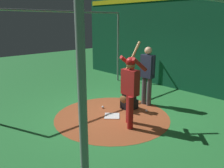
# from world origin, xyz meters

# --- Properties ---
(ground_plane) EXTENTS (26.96, 26.96, 0.00)m
(ground_plane) POSITION_xyz_m (0.00, 0.00, 0.00)
(ground_plane) COLOR #287A38
(dirt_circle) EXTENTS (3.22, 3.22, 0.01)m
(dirt_circle) POSITION_xyz_m (0.00, 0.00, 0.00)
(dirt_circle) COLOR #9E4C28
(dirt_circle) RESTS_ON ground
(home_plate) EXTENTS (0.59, 0.59, 0.01)m
(home_plate) POSITION_xyz_m (0.00, 0.00, 0.01)
(home_plate) COLOR white
(home_plate) RESTS_ON dirt_circle
(batter) EXTENTS (0.68, 0.49, 2.12)m
(batter) POSITION_xyz_m (0.05, 0.72, 1.08)
(batter) COLOR maroon
(batter) RESTS_ON ground
(catcher) EXTENTS (0.58, 0.40, 0.93)m
(catcher) POSITION_xyz_m (-0.75, -0.07, 0.36)
(catcher) COLOR black
(catcher) RESTS_ON ground
(umpire) EXTENTS (0.23, 0.49, 1.85)m
(umpire) POSITION_xyz_m (-1.45, 0.06, 1.05)
(umpire) COLOR #4C4C51
(umpire) RESTS_ON ground
(back_wall) EXTENTS (0.23, 10.96, 3.62)m
(back_wall) POSITION_xyz_m (-3.79, 0.00, 1.82)
(back_wall) COLOR #0F472D
(back_wall) RESTS_ON ground
(cage_frame) EXTENTS (6.00, 5.61, 2.96)m
(cage_frame) POSITION_xyz_m (0.00, 0.00, 2.10)
(cage_frame) COLOR gray
(cage_frame) RESTS_ON ground
(baseball_0) EXTENTS (0.07, 0.07, 0.07)m
(baseball_0) POSITION_xyz_m (-0.20, -0.63, 0.04)
(baseball_0) COLOR white
(baseball_0) RESTS_ON dirt_circle
(baseball_1) EXTENTS (0.07, 0.07, 0.07)m
(baseball_1) POSITION_xyz_m (-0.96, 0.47, 0.04)
(baseball_1) COLOR white
(baseball_1) RESTS_ON dirt_circle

